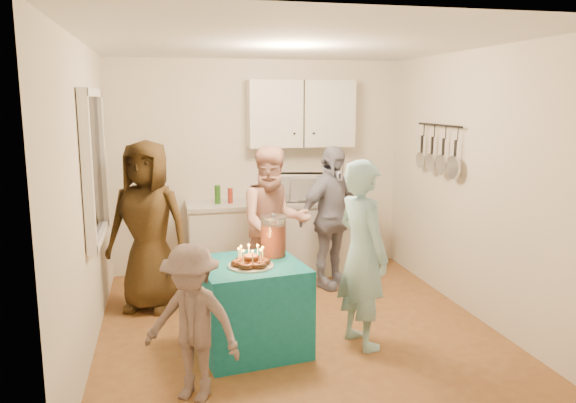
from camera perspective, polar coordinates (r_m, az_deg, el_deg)
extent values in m
plane|color=brown|center=(5.42, 0.84, -12.72)|extent=(4.00, 4.00, 0.00)
plane|color=white|center=(5.01, 0.92, 15.82)|extent=(4.00, 4.00, 0.00)
plane|color=silver|center=(6.99, -2.98, 3.57)|extent=(3.60, 3.60, 0.00)
plane|color=silver|center=(4.95, -19.81, 0.18)|extent=(4.00, 4.00, 0.00)
plane|color=silver|center=(5.74, 18.62, 1.57)|extent=(4.00, 4.00, 0.00)
cube|color=black|center=(5.21, -19.26, 3.47)|extent=(0.04, 1.00, 1.20)
cube|color=white|center=(6.90, -0.85, -3.86)|extent=(2.20, 0.58, 0.86)
cube|color=beige|center=(6.80, -0.86, -0.14)|extent=(2.24, 0.62, 0.05)
cube|color=white|center=(6.90, 1.32, 8.91)|extent=(1.30, 0.30, 0.80)
cube|color=black|center=(6.28, 14.84, 5.23)|extent=(0.12, 1.00, 0.60)
imported|color=white|center=(6.83, 1.25, 1.46)|extent=(0.64, 0.50, 0.32)
cube|color=#126F7C|center=(4.89, -3.83, -10.55)|extent=(0.96, 0.96, 0.76)
cylinder|color=red|center=(4.93, -1.51, -3.64)|extent=(0.22, 0.22, 0.34)
imported|color=#9ED7E5|center=(4.86, 7.55, -5.32)|extent=(0.53, 0.68, 1.63)
imported|color=brown|center=(5.82, -14.04, -2.45)|extent=(1.00, 0.84, 1.73)
imported|color=#CF776C|center=(5.93, -1.43, -2.32)|extent=(0.82, 0.65, 1.65)
imported|color=#101137|center=(6.36, 4.37, -1.62)|extent=(1.02, 0.81, 1.62)
imported|color=#61504D|center=(4.09, -9.73, -12.07)|extent=(0.85, 0.75, 1.14)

